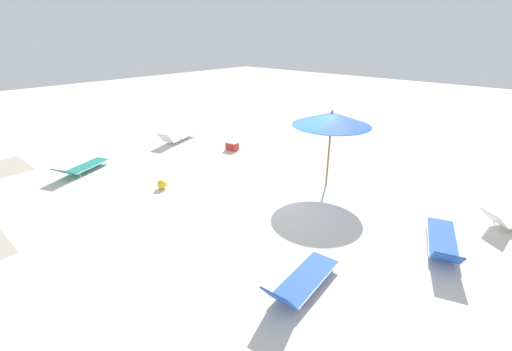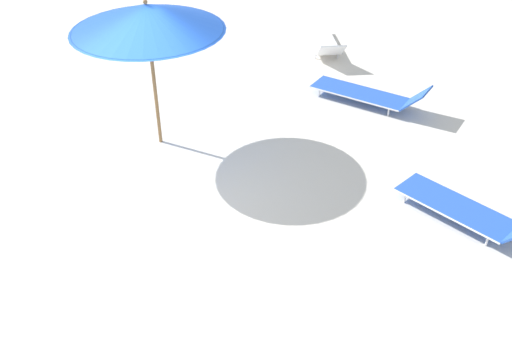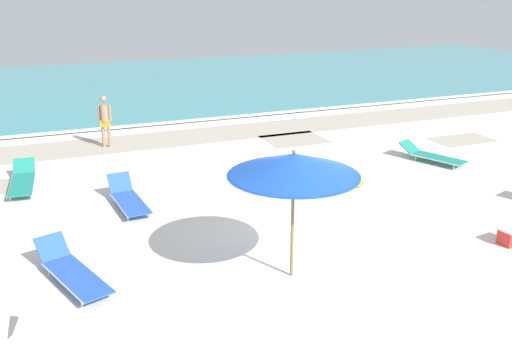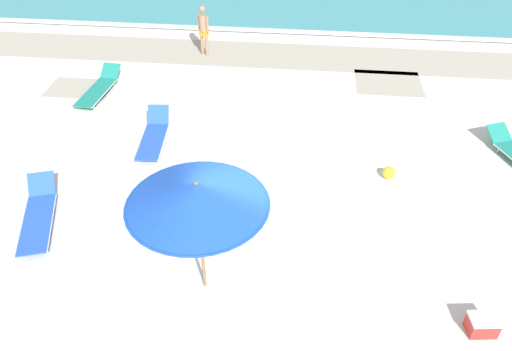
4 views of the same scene
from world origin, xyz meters
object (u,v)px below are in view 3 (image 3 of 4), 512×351
(sun_lounger_near_water_right, at_px, (128,199))
(beach_ball, at_px, (358,182))
(beach_umbrella, at_px, (294,165))
(sun_lounger_near_water_left, at_px, (22,180))
(sun_lounger_beside_umbrella, at_px, (72,271))
(cooler_box, at_px, (511,236))
(beachgoer_wading_adult, at_px, (105,118))
(sun_lounger_mid_beach_pair_a, at_px, (432,155))

(sun_lounger_near_water_right, relative_size, beach_ball, 6.72)
(beach_umbrella, relative_size, sun_lounger_near_water_left, 1.06)
(beach_umbrella, height_order, sun_lounger_near_water_right, beach_umbrella)
(beach_umbrella, height_order, beach_ball, beach_umbrella)
(sun_lounger_beside_umbrella, relative_size, cooler_box, 4.33)
(sun_lounger_near_water_left, relative_size, beachgoer_wading_adult, 1.35)
(sun_lounger_beside_umbrella, distance_m, sun_lounger_mid_beach_pair_a, 11.62)
(sun_lounger_near_water_left, height_order, beach_ball, sun_lounger_near_water_left)
(beach_ball, bearing_deg, sun_lounger_mid_beach_pair_a, 18.41)
(beach_umbrella, distance_m, sun_lounger_near_water_right, 5.58)
(sun_lounger_beside_umbrella, bearing_deg, beach_ball, -0.92)
(sun_lounger_mid_beach_pair_a, bearing_deg, beach_ball, 175.85)
(sun_lounger_beside_umbrella, height_order, beachgoer_wading_adult, beachgoer_wading_adult)
(sun_lounger_beside_umbrella, relative_size, beach_ball, 7.56)
(sun_lounger_near_water_left, bearing_deg, beachgoer_wading_adult, 54.19)
(sun_lounger_near_water_right, bearing_deg, beach_umbrella, -69.00)
(sun_lounger_beside_umbrella, distance_m, sun_lounger_near_water_left, 5.88)
(sun_lounger_near_water_right, relative_size, cooler_box, 3.86)
(sun_lounger_near_water_left, xyz_separation_m, beachgoer_wading_adult, (2.72, 3.23, 0.79))
(sun_lounger_beside_umbrella, xyz_separation_m, sun_lounger_mid_beach_pair_a, (11.07, 3.55, -0.01))
(sun_lounger_near_water_right, height_order, beachgoer_wading_adult, beachgoer_wading_adult)
(beach_ball, height_order, cooler_box, cooler_box)
(beach_ball, bearing_deg, sun_lounger_near_water_right, 171.56)
(sun_lounger_beside_umbrella, height_order, beach_ball, sun_lounger_beside_umbrella)
(beach_umbrella, distance_m, beach_ball, 5.75)
(sun_lounger_near_water_left, distance_m, beach_ball, 9.17)
(cooler_box, bearing_deg, sun_lounger_near_water_left, -46.30)
(sun_lounger_beside_umbrella, xyz_separation_m, beachgoer_wading_adult, (1.93, 9.07, 0.79))
(sun_lounger_near_water_left, bearing_deg, beach_ball, -17.52)
(sun_lounger_near_water_right, distance_m, cooler_box, 8.90)
(sun_lounger_near_water_left, distance_m, beachgoer_wading_adult, 4.30)
(sun_lounger_near_water_right, distance_m, sun_lounger_mid_beach_pair_a, 9.43)
(sun_lounger_beside_umbrella, bearing_deg, cooler_box, -30.18)
(sun_lounger_mid_beach_pair_a, bearing_deg, beachgoer_wading_adult, 126.33)
(sun_lounger_mid_beach_pair_a, height_order, cooler_box, sun_lounger_mid_beach_pair_a)
(sun_lounger_mid_beach_pair_a, relative_size, beachgoer_wading_adult, 1.23)
(beach_umbrella, xyz_separation_m, sun_lounger_mid_beach_pair_a, (7.15, 4.89, -2.03))
(beachgoer_wading_adult, bearing_deg, beach_ball, -23.20)
(beach_umbrella, relative_size, beach_ball, 8.07)
(sun_lounger_near_water_right, bearing_deg, sun_lounger_mid_beach_pair_a, -3.66)
(sun_lounger_mid_beach_pair_a, distance_m, cooler_box, 5.82)
(sun_lounger_beside_umbrella, height_order, cooler_box, sun_lounger_beside_umbrella)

